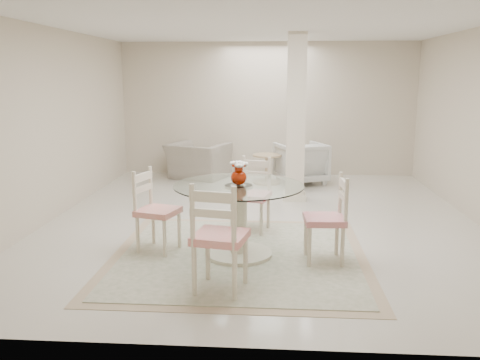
# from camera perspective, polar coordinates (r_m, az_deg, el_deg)

# --- Properties ---
(ground) EXTENTS (7.00, 7.00, 0.00)m
(ground) POSITION_cam_1_polar(r_m,az_deg,el_deg) (7.29, 2.49, -4.50)
(ground) COLOR beige
(ground) RESTS_ON ground
(room_shell) EXTENTS (6.02, 7.02, 2.71)m
(room_shell) POSITION_cam_1_polar(r_m,az_deg,el_deg) (7.01, 2.63, 10.24)
(room_shell) COLOR beige
(room_shell) RESTS_ON ground
(column) EXTENTS (0.30, 0.30, 2.70)m
(column) POSITION_cam_1_polar(r_m,az_deg,el_deg) (8.34, 6.29, 6.92)
(column) COLOR beige
(column) RESTS_ON ground
(area_rug) EXTENTS (2.90, 2.90, 0.02)m
(area_rug) POSITION_cam_1_polar(r_m,az_deg,el_deg) (5.86, -0.14, -8.49)
(area_rug) COLOR tan
(area_rug) RESTS_ON ground
(dining_table) EXTENTS (1.45, 1.45, 0.83)m
(dining_table) POSITION_cam_1_polar(r_m,az_deg,el_deg) (5.73, -0.14, -4.56)
(dining_table) COLOR beige
(dining_table) RESTS_ON ground
(red_vase) EXTENTS (0.21, 0.19, 0.27)m
(red_vase) POSITION_cam_1_polar(r_m,az_deg,el_deg) (5.60, -0.14, 0.78)
(red_vase) COLOR #A92005
(red_vase) RESTS_ON dining_table
(dining_chair_east) EXTENTS (0.46, 0.45, 1.08)m
(dining_chair_east) POSITION_cam_1_polar(r_m,az_deg,el_deg) (5.62, 10.18, -3.59)
(dining_chair_east) COLOR beige
(dining_chair_east) RESTS_ON ground
(dining_chair_north) EXTENTS (0.52, 0.52, 1.08)m
(dining_chair_north) POSITION_cam_1_polar(r_m,az_deg,el_deg) (6.67, 1.54, -1.00)
(dining_chair_north) COLOR beige
(dining_chair_north) RESTS_ON ground
(dining_chair_west) EXTENTS (0.53, 0.53, 1.07)m
(dining_chair_west) POSITION_cam_1_polar(r_m,az_deg,el_deg) (5.97, -9.78, -2.70)
(dining_chair_west) COLOR #F6E8CA
(dining_chair_west) RESTS_ON ground
(dining_chair_south) EXTENTS (0.56, 0.56, 1.19)m
(dining_chair_south) POSITION_cam_1_polar(r_m,az_deg,el_deg) (4.71, -2.51, -5.64)
(dining_chair_south) COLOR beige
(dining_chair_south) RESTS_ON ground
(recliner_taupe) EXTENTS (1.36, 1.29, 0.71)m
(recliner_taupe) POSITION_cam_1_polar(r_m,az_deg,el_deg) (10.19, -4.69, 2.17)
(recliner_taupe) COLOR gray
(recliner_taupe) RESTS_ON ground
(armchair_white) EXTENTS (1.10, 1.12, 0.79)m
(armchair_white) POSITION_cam_1_polar(r_m,az_deg,el_deg) (9.74, 6.84, 1.92)
(armchair_white) COLOR silver
(armchair_white) RESTS_ON ground
(side_table) EXTENTS (0.54, 0.54, 0.57)m
(side_table) POSITION_cam_1_polar(r_m,az_deg,el_deg) (9.65, 3.04, 1.09)
(side_table) COLOR tan
(side_table) RESTS_ON ground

